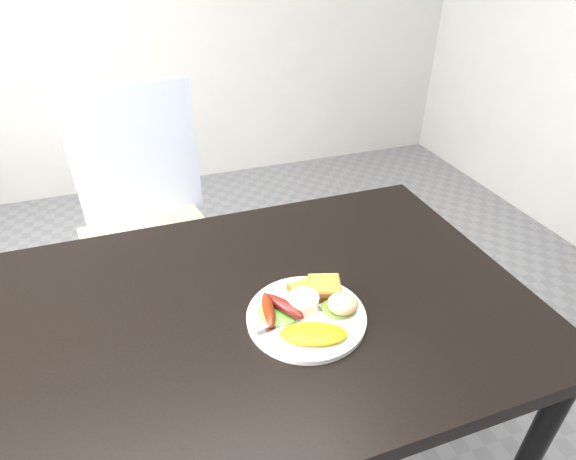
# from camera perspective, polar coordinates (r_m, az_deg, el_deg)

# --- Properties ---
(dining_table) EXTENTS (1.20, 0.80, 0.04)m
(dining_table) POSITION_cam_1_polar(r_m,az_deg,el_deg) (1.03, -3.35, -9.96)
(dining_table) COLOR black
(dining_table) RESTS_ON ground
(dining_chair) EXTENTS (0.55, 0.55, 0.06)m
(dining_chair) POSITION_cam_1_polar(r_m,az_deg,el_deg) (1.78, -16.74, -2.12)
(dining_chair) COLOR tan
(dining_chair) RESTS_ON ground
(person) EXTENTS (0.56, 0.40, 1.45)m
(person) POSITION_cam_1_polar(r_m,az_deg,el_deg) (1.47, -20.22, 1.99)
(person) COLOR navy
(person) RESTS_ON ground
(plate) EXTENTS (0.26, 0.26, 0.01)m
(plate) POSITION_cam_1_polar(r_m,az_deg,el_deg) (0.98, 2.34, -10.89)
(plate) COLOR white
(plate) RESTS_ON dining_table
(lettuce_left) EXTENTS (0.12, 0.12, 0.01)m
(lettuce_left) POSITION_cam_1_polar(r_m,az_deg,el_deg) (0.97, -1.16, -10.29)
(lettuce_left) COLOR #398D23
(lettuce_left) RESTS_ON plate
(lettuce_right) EXTENTS (0.09, 0.09, 0.01)m
(lettuce_right) POSITION_cam_1_polar(r_m,az_deg,el_deg) (0.99, 6.48, -9.75)
(lettuce_right) COLOR olive
(lettuce_right) RESTS_ON plate
(omelette) EXTENTS (0.15, 0.11, 0.02)m
(omelette) POSITION_cam_1_polar(r_m,az_deg,el_deg) (0.92, 3.27, -13.03)
(omelette) COLOR orange
(omelette) RESTS_ON plate
(sausage_a) EXTENTS (0.04, 0.11, 0.03)m
(sausage_a) POSITION_cam_1_polar(r_m,az_deg,el_deg) (0.95, -2.51, -10.02)
(sausage_a) COLOR maroon
(sausage_a) RESTS_ON lettuce_left
(sausage_b) EXTENTS (0.07, 0.11, 0.03)m
(sausage_b) POSITION_cam_1_polar(r_m,az_deg,el_deg) (0.96, -0.45, -9.66)
(sausage_b) COLOR #5D1915
(sausage_b) RESTS_ON lettuce_left
(ramekin) EXTENTS (0.07, 0.07, 0.04)m
(ramekin) POSITION_cam_1_polar(r_m,az_deg,el_deg) (0.97, 1.96, -9.33)
(ramekin) COLOR white
(ramekin) RESTS_ON plate
(toast_a) EXTENTS (0.09, 0.09, 0.01)m
(toast_a) POSITION_cam_1_polar(r_m,az_deg,el_deg) (1.02, 2.82, -7.77)
(toast_a) COLOR brown
(toast_a) RESTS_ON plate
(toast_b) EXTENTS (0.09, 0.09, 0.01)m
(toast_b) POSITION_cam_1_polar(r_m,az_deg,el_deg) (1.01, 4.68, -7.03)
(toast_b) COLOR olive
(toast_b) RESTS_ON toast_a
(potato_salad) EXTENTS (0.07, 0.07, 0.04)m
(potato_salad) POSITION_cam_1_polar(r_m,az_deg,el_deg) (0.97, 6.97, -9.24)
(potato_salad) COLOR beige
(potato_salad) RESTS_ON lettuce_right
(fork) EXTENTS (0.15, 0.04, 0.00)m
(fork) POSITION_cam_1_polar(r_m,az_deg,el_deg) (0.95, 0.26, -11.50)
(fork) COLOR #ADAFB7
(fork) RESTS_ON plate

